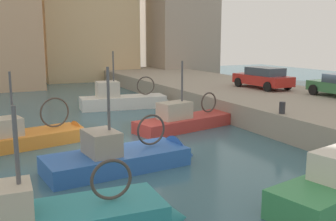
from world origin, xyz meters
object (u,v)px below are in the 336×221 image
fishing_boat_white (127,105)px  parked_car_red (263,78)px  fishing_boat_blue (128,164)px  mooring_bollard_mid (282,108)px  fishing_boat_red (191,125)px  fishing_boat_orange (34,142)px

fishing_boat_white → parked_car_red: (8.77, -3.21, 1.78)m
fishing_boat_white → fishing_boat_blue: fishing_boat_white is taller
fishing_boat_blue → mooring_bollard_mid: size_ratio=11.01×
fishing_boat_white → fishing_boat_red: bearing=-81.5°
parked_car_red → mooring_bollard_mid: size_ratio=8.16×
fishing_boat_red → parked_car_red: fishing_boat_red is taller
fishing_boat_white → fishing_boat_blue: bearing=-109.7°
fishing_boat_red → fishing_boat_blue: fishing_boat_blue is taller
fishing_boat_red → fishing_boat_blue: 6.98m
fishing_boat_white → fishing_boat_orange: bearing=-134.4°
parked_car_red → fishing_boat_orange: bearing=-166.5°
fishing_boat_orange → fishing_boat_red: bearing=-0.4°
fishing_boat_white → parked_car_red: fishing_boat_white is taller
parked_car_red → mooring_bollard_mid: bearing=-123.6°
fishing_boat_white → parked_car_red: size_ratio=1.46×
fishing_boat_orange → fishing_boat_blue: size_ratio=0.98×
fishing_boat_white → parked_car_red: 9.51m
fishing_boat_red → parked_car_red: size_ratio=1.49×
fishing_boat_orange → mooring_bollard_mid: bearing=-20.8°
fishing_boat_orange → mooring_bollard_mid: (10.47, -3.97, 1.35)m
fishing_boat_white → mooring_bollard_mid: bearing=-71.6°
fishing_boat_blue → fishing_boat_orange: bearing=119.5°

